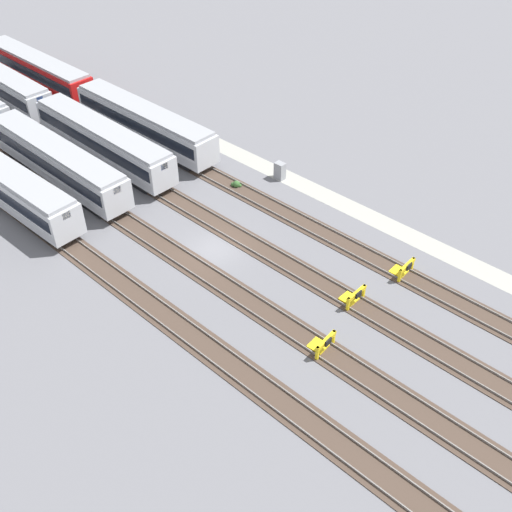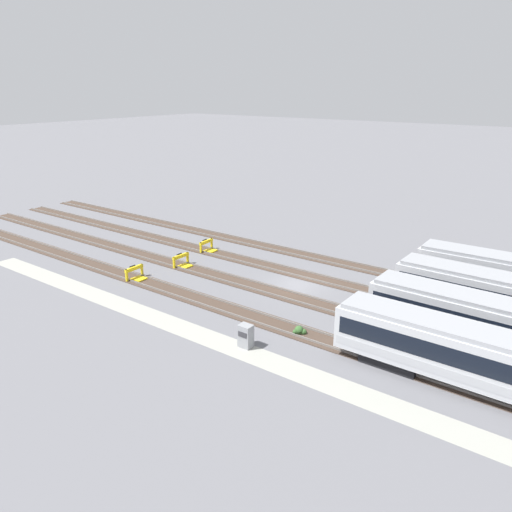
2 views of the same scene
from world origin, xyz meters
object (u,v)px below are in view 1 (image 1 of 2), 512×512
(subway_car_front_row_leftmost, at_px, (103,141))
(weed_clump, at_px, (236,184))
(bumper_stop_nearest_track, at_px, (403,269))
(subway_car_back_row_rightmost, at_px, (38,70))
(subway_car_front_row_left_inner, at_px, (57,161))
(bumper_stop_near_inner_track, at_px, (353,297))
(subway_car_back_row_centre, at_px, (6,184))
(bumper_stop_middle_track, at_px, (322,344))
(subway_car_back_row_leftmost, at_px, (145,123))
(electrical_cabinet, at_px, (280,171))

(subway_car_front_row_leftmost, xyz_separation_m, weed_clump, (-12.29, -5.06, -1.80))
(subway_car_front_row_leftmost, relative_size, bumper_stop_nearest_track, 9.00)
(subway_car_back_row_rightmost, bearing_deg, subway_car_front_row_leftmost, 165.72)
(bumper_stop_nearest_track, bearing_deg, weed_clump, -0.55)
(subway_car_front_row_left_inner, distance_m, bumper_stop_near_inner_track, 29.05)
(subway_car_front_row_leftmost, bearing_deg, bumper_stop_nearest_track, -170.59)
(subway_car_back_row_rightmost, bearing_deg, subway_car_back_row_centre, 142.24)
(bumper_stop_middle_track, relative_size, weed_clump, 2.18)
(subway_car_back_row_leftmost, bearing_deg, electrical_cabinet, -164.96)
(bumper_stop_nearest_track, height_order, bumper_stop_middle_track, same)
(subway_car_back_row_leftmost, height_order, subway_car_back_row_centre, same)
(electrical_cabinet, bearing_deg, bumper_stop_middle_track, 138.53)
(subway_car_back_row_centre, height_order, subway_car_back_row_rightmost, same)
(bumper_stop_near_inner_track, bearing_deg, subway_car_front_row_leftmost, -0.01)
(subway_car_back_row_centre, bearing_deg, weed_clump, -129.39)
(bumper_stop_near_inner_track, xyz_separation_m, electrical_cabinet, (14.36, -8.75, 0.29))
(subway_car_front_row_leftmost, relative_size, bumper_stop_near_inner_track, 9.00)
(bumper_stop_middle_track, bearing_deg, electrical_cabinet, -41.47)
(subway_car_front_row_leftmost, height_order, electrical_cabinet, subway_car_front_row_leftmost)
(bumper_stop_nearest_track, xyz_separation_m, electrical_cabinet, (15.34, -3.85, 0.29))
(subway_car_front_row_leftmost, bearing_deg, weed_clump, -157.60)
(weed_clump, bearing_deg, subway_car_back_row_leftmost, 0.66)
(subway_car_back_row_centre, height_order, weed_clump, subway_car_back_row_centre)
(subway_car_back_row_leftmost, distance_m, bumper_stop_nearest_track, 29.61)
(subway_car_front_row_leftmost, relative_size, subway_car_back_row_centre, 1.00)
(subway_car_back_row_rightmost, bearing_deg, electrical_cabinet, -173.31)
(subway_car_back_row_centre, relative_size, bumper_stop_near_inner_track, 9.01)
(electrical_cabinet, bearing_deg, subway_car_back_row_centre, 52.66)
(subway_car_front_row_left_inner, height_order, bumper_stop_near_inner_track, subway_car_front_row_left_inner)
(bumper_stop_nearest_track, height_order, weed_clump, bumper_stop_nearest_track)
(subway_car_back_row_rightmost, xyz_separation_m, bumper_stop_middle_track, (-48.75, 9.78, -1.53))
(subway_car_back_row_leftmost, distance_m, electrical_cabinet, 14.78)
(subway_car_back_row_leftmost, bearing_deg, bumper_stop_nearest_track, 179.95)
(subway_car_front_row_left_inner, distance_m, weed_clump, 15.94)
(electrical_cabinet, bearing_deg, bumper_stop_near_inner_track, 148.64)
(subway_car_back_row_rightmost, xyz_separation_m, electrical_cabinet, (-33.26, -3.90, -1.24))
(electrical_cabinet, xyz_separation_m, weed_clump, (1.94, 3.68, -0.56))
(bumper_stop_nearest_track, bearing_deg, subway_car_back_row_centre, 26.58)
(subway_car_back_row_leftmost, relative_size, electrical_cabinet, 11.25)
(subway_car_back_row_leftmost, xyz_separation_m, bumper_stop_middle_track, (-29.71, 9.86, -1.53))
(subway_car_front_row_leftmost, distance_m, subway_car_back_row_centre, 9.90)
(bumper_stop_nearest_track, xyz_separation_m, bumper_stop_middle_track, (-0.14, 9.84, 0.00))
(subway_car_front_row_leftmost, xyz_separation_m, subway_car_back_row_centre, (0.00, 9.90, 0.00))
(subway_car_front_row_left_inner, distance_m, subway_car_back_row_leftmost, 9.85)
(subway_car_front_row_leftmost, relative_size, subway_car_back_row_rightmost, 1.00)
(subway_car_back_row_rightmost, height_order, bumper_stop_nearest_track, subway_car_back_row_rightmost)
(subway_car_back_row_leftmost, xyz_separation_m, subway_car_back_row_centre, (0.00, 14.82, 0.00))
(subway_car_back_row_centre, bearing_deg, subway_car_front_row_leftmost, -90.00)
(subway_car_back_row_leftmost, relative_size, bumper_stop_nearest_track, 8.98)
(subway_car_back_row_rightmost, bearing_deg, subway_car_front_row_left_inner, 152.82)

